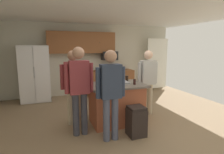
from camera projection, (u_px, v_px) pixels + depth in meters
The scene contains 22 objects.
floor at pixel (118, 119), 4.61m from camera, with size 7.04×7.04×0.00m, color #937A5B.
ceiling at pixel (119, 10), 4.18m from camera, with size 7.04×7.04×0.00m, color white.
back_wall at pixel (92, 60), 7.00m from camera, with size 6.40×0.10×2.60m, color beige.
french_door_window_panel at pixel (157, 64), 7.51m from camera, with size 0.90×0.06×2.00m, color white.
cabinet_run_upper at pixel (82, 43), 6.58m from camera, with size 2.40×0.38×0.75m.
cabinet_run_lower at pixel (110, 82), 7.04m from camera, with size 1.80×0.63×0.90m.
refrigerator at pixel (35, 74), 6.03m from camera, with size 0.92×0.76×1.82m.
microwave_over_range at pixel (109, 56), 6.89m from camera, with size 0.56×0.40×0.32m, color black.
kitchen_island at pixel (116, 103), 4.34m from camera, with size 1.29×0.94×0.93m.
person_guest_by_door at pixel (73, 82), 4.18m from camera, with size 0.57×0.22×1.70m.
person_guest_right at pixel (111, 89), 3.42m from camera, with size 0.57×0.23×1.73m.
person_host_foreground at pixel (148, 78), 4.78m from camera, with size 0.57×0.22×1.69m.
person_guest_left at pixel (79, 85), 3.64m from camera, with size 0.57×0.24×1.78m.
glass_stout_tall at pixel (111, 79), 4.53m from camera, with size 0.07×0.07×0.13m.
glass_dark_ale at pixel (127, 78), 4.64m from camera, with size 0.07×0.07×0.14m.
glass_short_whisky at pixel (102, 82), 4.08m from camera, with size 0.06×0.06×0.16m.
tumbler_amber at pixel (103, 81), 4.35m from camera, with size 0.08×0.08×0.13m.
mug_ceramic_white at pixel (101, 86), 3.83m from camera, with size 0.12×0.08×0.11m.
glass_pilsner at pixel (134, 82), 4.21m from camera, with size 0.06×0.06×0.13m.
mug_blue_stoneware at pixel (109, 85), 3.91m from camera, with size 0.12×0.08×0.11m.
serving_tray at pixel (119, 83), 4.31m from camera, with size 0.44×0.30×0.04m.
trash_bin at pixel (136, 121), 3.72m from camera, with size 0.34×0.34×0.61m.
Camera 1 is at (-1.59, -4.08, 1.79)m, focal length 29.64 mm.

